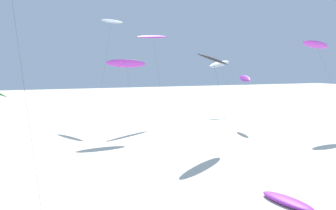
% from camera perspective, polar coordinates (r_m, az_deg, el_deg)
% --- Properties ---
extents(flying_kite_0, '(5.15, 7.31, 17.22)m').
position_cam_1_polar(flying_kite_0, '(56.45, -9.57, 13.83)').
color(flying_kite_0, white).
rests_on(flying_kite_0, ground).
extents(flying_kite_2, '(4.89, 6.37, 12.78)m').
position_cam_1_polar(flying_kite_2, '(50.88, 23.74, 9.35)').
color(flying_kite_2, purple).
rests_on(flying_kite_2, ground).
extents(flying_kite_4, '(5.28, 9.52, 10.55)m').
position_cam_1_polar(flying_kite_4, '(65.45, 8.74, 6.87)').
color(flying_kite_4, white).
rests_on(flying_kite_4, ground).
extents(flying_kite_5, '(2.61, 7.22, 8.02)m').
position_cam_1_polar(flying_kite_5, '(50.76, 12.88, 4.45)').
color(flying_kite_5, purple).
rests_on(flying_kite_5, ground).
extents(flying_kite_6, '(7.73, 10.21, 14.36)m').
position_cam_1_polar(flying_kite_6, '(54.33, -2.56, 11.48)').
color(flying_kite_6, purple).
rests_on(flying_kite_6, ground).
extents(flying_kite_7, '(6.67, 7.70, 10.57)m').
position_cam_1_polar(flying_kite_7, '(37.27, 7.68, 7.68)').
color(flying_kite_7, black).
rests_on(flying_kite_7, ground).
extents(flying_kite_8, '(5.47, 8.57, 10.07)m').
position_cam_1_polar(flying_kite_8, '(43.70, -7.09, 7.00)').
color(flying_kite_8, purple).
rests_on(flying_kite_8, ground).
extents(grounded_kite_3, '(1.90, 4.01, 0.41)m').
position_cam_1_polar(grounded_kite_3, '(23.84, 19.56, -15.06)').
color(grounded_kite_3, purple).
rests_on(grounded_kite_3, ground).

